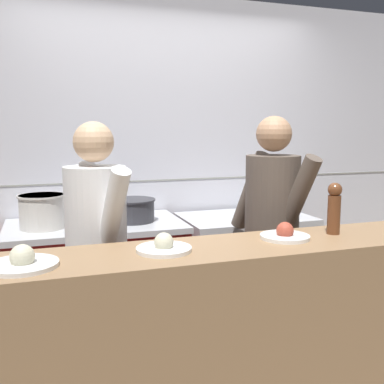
{
  "coord_description": "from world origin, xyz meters",
  "views": [
    {
      "loc": [
        -0.96,
        -2.14,
        1.57
      ],
      "look_at": [
        -0.03,
        0.64,
        1.15
      ],
      "focal_mm": 42.0,
      "sensor_mm": 36.0,
      "label": 1
    }
  ],
  "objects": [
    {
      "name": "pepper_mill",
      "position": [
        0.44,
        -0.24,
        1.17
      ],
      "size": [
        0.07,
        0.07,
        0.26
      ],
      "color": "brown",
      "rests_on": "pass_counter"
    },
    {
      "name": "chef_sous",
      "position": [
        0.38,
        0.3,
        0.91
      ],
      "size": [
        0.42,
        0.71,
        1.64
      ],
      "rotation": [
        0.0,
        0.0,
        0.3
      ],
      "color": "black",
      "rests_on": "ground_plane"
    },
    {
      "name": "wall_back_tiled",
      "position": [
        0.0,
        1.39,
        1.3
      ],
      "size": [
        8.0,
        0.06,
        2.6
      ],
      "color": "silver",
      "rests_on": "ground_plane"
    },
    {
      "name": "oven_range",
      "position": [
        -0.63,
        0.99,
        0.46
      ],
      "size": [
        1.21,
        0.71,
        0.91
      ],
      "color": "maroon",
      "rests_on": "ground_plane"
    },
    {
      "name": "plated_dish_dessert",
      "position": [
        0.15,
        -0.25,
        1.05
      ],
      "size": [
        0.24,
        0.24,
        0.09
      ],
      "color": "white",
      "rests_on": "pass_counter"
    },
    {
      "name": "mixing_bowl_steel",
      "position": [
        0.72,
        1.02,
        0.93
      ],
      "size": [
        0.26,
        0.26,
        0.08
      ],
      "color": "#B7BABF",
      "rests_on": "prep_counter"
    },
    {
      "name": "plated_dish_main",
      "position": [
        -1.05,
        -0.33,
        1.05
      ],
      "size": [
        0.28,
        0.28,
        0.1
      ],
      "color": "white",
      "rests_on": "pass_counter"
    },
    {
      "name": "plated_dish_appetiser",
      "position": [
        -0.47,
        -0.28,
        1.05
      ],
      "size": [
        0.25,
        0.25,
        0.09
      ],
      "color": "white",
      "rests_on": "pass_counter"
    },
    {
      "name": "pass_counter",
      "position": [
        -0.11,
        -0.29,
        0.51
      ],
      "size": [
        2.79,
        0.45,
        1.03
      ],
      "color": "#93704C",
      "rests_on": "ground_plane"
    },
    {
      "name": "sauce_pot",
      "position": [
        -0.36,
        0.97,
        0.99
      ],
      "size": [
        0.32,
        0.32,
        0.16
      ],
      "color": "#2D2D33",
      "rests_on": "oven_range"
    },
    {
      "name": "stock_pot",
      "position": [
        -0.98,
        0.95,
        1.03
      ],
      "size": [
        0.31,
        0.31,
        0.22
      ],
      "color": "beige",
      "rests_on": "oven_range"
    },
    {
      "name": "prep_counter",
      "position": [
        0.53,
        0.98,
        0.44
      ],
      "size": [
        0.99,
        0.65,
        0.89
      ],
      "color": "#B7BABF",
      "rests_on": "ground_plane"
    },
    {
      "name": "chef_head_cook",
      "position": [
        -0.7,
        0.24,
        0.89
      ],
      "size": [
        0.41,
        0.69,
        1.6
      ],
      "rotation": [
        0.0,
        0.0,
        0.31
      ],
      "color": "black",
      "rests_on": "ground_plane"
    }
  ]
}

